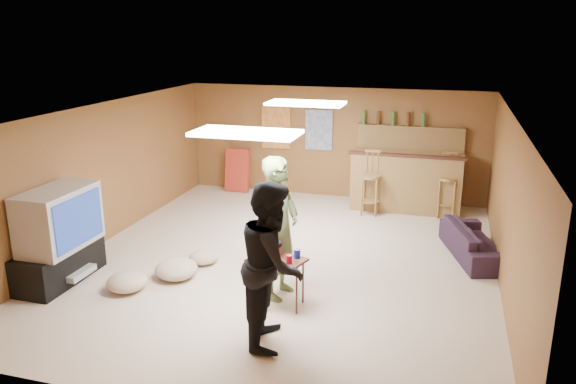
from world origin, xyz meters
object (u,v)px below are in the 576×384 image
(tv_body, at_px, (59,218))
(bar_counter, at_px, (406,182))
(person_black, at_px, (272,263))
(sofa, at_px, (475,242))
(person_olive, at_px, (280,228))
(tray_table, at_px, (284,283))

(tv_body, relative_size, bar_counter, 0.55)
(bar_counter, xyz_separation_m, person_black, (-1.00, -5.07, 0.35))
(person_black, xyz_separation_m, sofa, (2.20, 3.06, -0.67))
(person_olive, xyz_separation_m, sofa, (2.44, 2.01, -0.68))
(tv_body, xyz_separation_m, person_black, (3.15, -0.62, 0.00))
(bar_counter, relative_size, person_black, 1.11)
(tv_body, distance_m, tray_table, 3.11)
(tv_body, bearing_deg, sofa, 24.51)
(bar_counter, relative_size, tray_table, 3.19)
(person_olive, distance_m, tray_table, 0.68)
(tv_body, distance_m, bar_counter, 6.09)
(bar_counter, distance_m, tray_table, 4.45)
(tv_body, distance_m, sofa, 5.92)
(person_olive, distance_m, sofa, 3.23)
(person_black, height_order, sofa, person_black)
(sofa, xyz_separation_m, tray_table, (-2.30, -2.30, 0.08))
(sofa, bearing_deg, person_olive, 112.66)
(person_olive, bearing_deg, sofa, -43.65)
(bar_counter, relative_size, sofa, 1.24)
(tray_table, bearing_deg, person_olive, 116.11)
(person_olive, xyz_separation_m, person_black, (0.24, -1.05, -0.01))
(sofa, bearing_deg, tray_table, 118.12)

